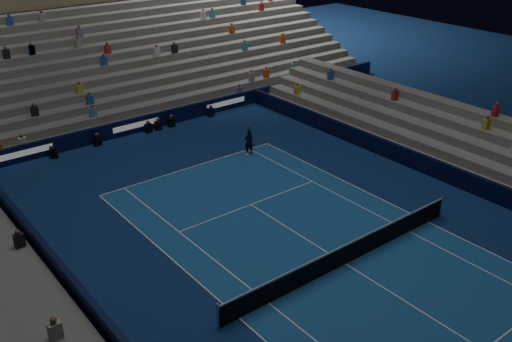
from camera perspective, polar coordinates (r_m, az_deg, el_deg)
The scene contains 8 objects.
ground at distance 24.47m, azimuth 8.81°, elevation -9.05°, with size 90.00×90.00×0.00m, color navy.
court_surface at distance 24.46m, azimuth 8.82°, elevation -9.05°, with size 10.97×23.77×0.01m, color #1A5192.
sponsor_barrier_far at distance 37.69m, azimuth -11.85°, elevation 4.44°, with size 44.00×0.25×1.00m, color black.
sponsor_barrier_east at distance 31.20m, azimuth 21.31°, elevation -1.47°, with size 0.25×37.00×1.00m, color black.
grandstand_main at distance 45.15m, azimuth -17.76°, elevation 11.13°, with size 44.00×15.20×11.20m.
tennis_net at distance 24.18m, azimuth 8.90°, elevation -8.07°, with size 12.90×0.10×1.10m.
tennis_player at distance 33.64m, azimuth -0.71°, elevation 2.87°, with size 0.56×0.37×1.54m, color black.
broadcast_camera at distance 35.46m, azimuth -19.33°, elevation 1.77°, with size 0.60×0.97×0.59m.
Camera 1 is at (-15.16, -13.33, 13.83)m, focal length 40.51 mm.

